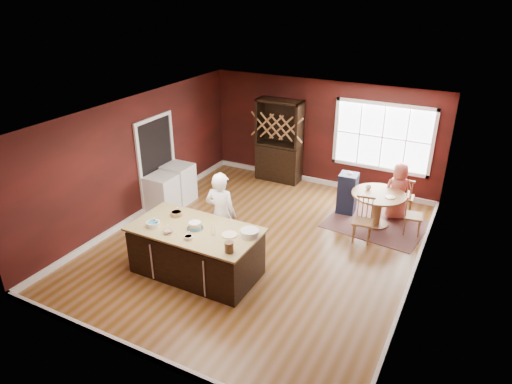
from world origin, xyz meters
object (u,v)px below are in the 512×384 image
dining_table (378,203)px  chair_north (405,195)px  washer (162,194)px  toddler (350,179)px  dryer (179,183)px  chair_south (363,220)px  kitchen_island (196,252)px  high_chair (347,192)px  layer_cake (195,226)px  chair_east (414,214)px  seated_woman (398,191)px  baker (221,215)px  hutch (279,141)px

dining_table → chair_north: size_ratio=1.25×
dining_table → washer: washer is taller
toddler → dryer: toddler is taller
chair_south → kitchen_island: bearing=-140.5°
kitchen_island → high_chair: bearing=65.0°
layer_cake → chair_east: (3.20, 3.28, -0.53)m
layer_cake → chair_north: 5.05m
dining_table → layer_cake: bearing=-126.4°
washer → seated_woman: bearing=24.3°
kitchen_island → chair_north: (2.86, 4.12, 0.02)m
chair_east → baker: bearing=121.5°
dining_table → high_chair: bearing=158.9°
kitchen_island → chair_east: size_ratio=2.53×
dining_table → high_chair: (-0.76, 0.29, -0.04)m
seated_woman → dryer: (-4.82, -1.54, -0.19)m
baker → seated_woman: (2.65, 3.11, -0.21)m
hutch → dryer: (-1.57, -2.30, -0.62)m
kitchen_island → washer: (-2.08, 1.67, 0.00)m
chair_north → toddler: bearing=18.5°
baker → toddler: size_ratio=6.64×
high_chair → chair_north: bearing=20.4°
baker → chair_south: (2.25, 1.78, -0.39)m
dining_table → chair_east: 0.77m
kitchen_island → hutch: hutch is taller
baker → chair_north: (2.77, 3.39, -0.41)m
dining_table → chair_south: size_ratio=1.21×
chair_south → toddler: 1.36m
dining_table → dryer: 4.63m
chair_north → toddler: (-1.17, -0.47, 0.35)m
chair_east → seated_woman: 0.76m
chair_east → dryer: (-5.29, -0.97, 0.01)m
chair_north → baker: bearing=47.5°
seated_woman → hutch: (-3.25, 0.76, 0.43)m
baker → hutch: hutch is taller
hutch → dryer: hutch is taller
seated_woman → dryer: 5.07m
chair_south → toddler: size_ratio=3.63×
chair_east → washer: bearing=99.2°
chair_south → washer: 4.50m
chair_east → dryer: 5.37m
hutch → washer: size_ratio=2.45×
kitchen_island → baker: bearing=83.0°
chair_east → chair_south: 1.15m
chair_east → chair_north: bearing=14.2°
dining_table → baker: baker is taller
dining_table → dryer: size_ratio=1.24×
kitchen_island → hutch: 4.68m
chair_north → seated_woman: bearing=63.1°
kitchen_island → dryer: bearing=132.0°
dining_table → chair_east: size_ratio=1.26×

